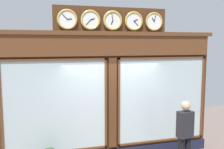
# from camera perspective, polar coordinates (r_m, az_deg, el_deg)

# --- Properties ---
(shop_facade) EXTENTS (5.61, 0.42, 3.90)m
(shop_facade) POSITION_cam_1_polar(r_m,az_deg,el_deg) (6.60, -0.29, -4.44)
(shop_facade) COLOR #4C2B16
(shop_facade) RESTS_ON ground_plane
(pedestrian) EXTENTS (0.39, 0.28, 1.69)m
(pedestrian) POSITION_cam_1_polar(r_m,az_deg,el_deg) (6.35, 16.02, -12.41)
(pedestrian) COLOR black
(pedestrian) RESTS_ON ground_plane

